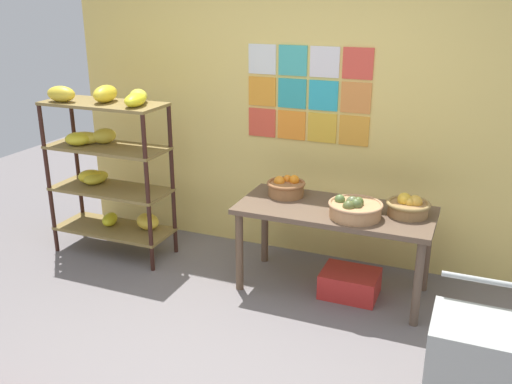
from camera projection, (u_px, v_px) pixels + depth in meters
The scene contains 9 objects.
ground at pixel (208, 376), 3.42m from camera, with size 9.79×9.79×0.00m, color slate.
back_wall_with_art at pixel (309, 105), 4.65m from camera, with size 4.38×0.07×2.64m.
banana_shelf_unit at pixel (107, 157), 4.79m from camera, with size 1.04×0.47×1.49m.
display_table at pixel (335, 219), 4.22m from camera, with size 1.46×0.65×0.68m.
fruit_basket_back_left at pixel (286, 187), 4.44m from camera, with size 0.31×0.31×0.16m.
fruit_basket_centre at pixel (355, 208), 4.00m from camera, with size 0.39×0.39×0.16m.
fruit_basket_back_right at pixel (408, 206), 4.04m from camera, with size 0.32×0.32×0.16m.
produce_crate_under_table at pixel (350, 283), 4.31m from camera, with size 0.43×0.34×0.19m, color red.
shopping_cart at pixel (481, 363), 2.78m from camera, with size 0.51×0.44×0.82m.
Camera 1 is at (1.36, -2.52, 2.20)m, focal length 39.43 mm.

